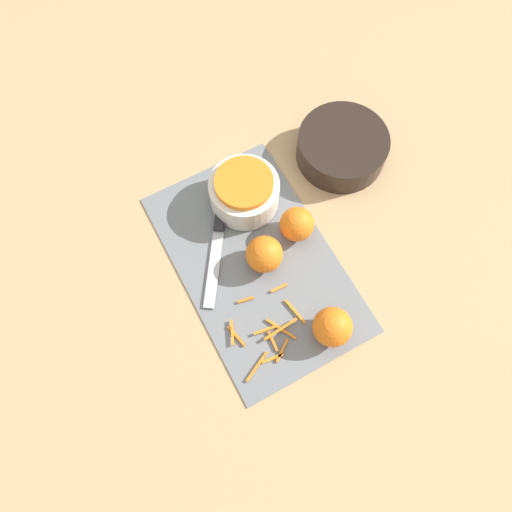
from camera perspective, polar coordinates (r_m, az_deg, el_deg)
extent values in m
plane|color=tan|center=(1.00, 0.00, -0.76)|extent=(4.00, 4.00, 0.00)
cube|color=slate|center=(1.00, 0.00, -0.70)|extent=(0.48, 0.29, 0.01)
cylinder|color=silver|center=(1.02, -1.34, 7.26)|extent=(0.14, 0.14, 0.07)
cylinder|color=orange|center=(0.99, -1.39, 8.31)|extent=(0.12, 0.12, 0.02)
cylinder|color=black|center=(1.10, 9.79, 12.13)|extent=(0.19, 0.19, 0.06)
cube|color=#232328|center=(1.03, -4.02, 5.20)|extent=(0.09, 0.07, 0.02)
cube|color=#B2B2B7|center=(0.99, -4.85, -1.50)|extent=(0.15, 0.11, 0.00)
sphere|color=orange|center=(0.99, 4.69, 3.64)|extent=(0.07, 0.07, 0.07)
sphere|color=orange|center=(0.96, 0.95, 0.21)|extent=(0.07, 0.07, 0.07)
sphere|color=orange|center=(0.93, 8.73, -8.02)|extent=(0.07, 0.07, 0.07)
cube|color=orange|center=(0.95, -2.24, -9.13)|extent=(0.05, 0.02, 0.00)
cube|color=orange|center=(0.95, 2.88, -8.32)|extent=(0.06, 0.04, 0.00)
cube|color=orange|center=(0.94, 0.12, -12.50)|extent=(0.03, 0.06, 0.00)
cube|color=orange|center=(0.95, 3.02, -10.71)|extent=(0.03, 0.04, 0.00)
cube|color=orange|center=(0.96, 4.49, -6.34)|extent=(0.06, 0.02, 0.00)
cube|color=orange|center=(0.95, 1.13, -8.43)|extent=(0.01, 0.05, 0.00)
cube|color=orange|center=(0.95, -2.74, -8.69)|extent=(0.05, 0.02, 0.00)
cube|color=orange|center=(0.97, -1.19, -5.01)|extent=(0.01, 0.03, 0.00)
cube|color=orange|center=(0.95, 1.94, -9.70)|extent=(0.04, 0.01, 0.00)
cube|color=orange|center=(0.98, 2.65, -3.66)|extent=(0.01, 0.04, 0.00)
cube|color=orange|center=(0.94, 1.93, -11.60)|extent=(0.01, 0.04, 0.00)
cube|color=orange|center=(0.95, 2.83, -8.34)|extent=(0.01, 0.07, 0.00)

